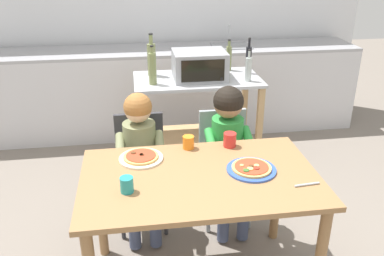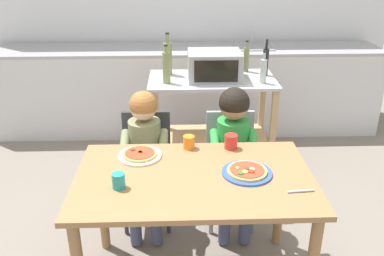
{
  "view_description": "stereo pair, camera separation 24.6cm",
  "coord_description": "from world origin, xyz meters",
  "px_view_note": "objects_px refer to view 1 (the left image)",
  "views": [
    {
      "loc": [
        -0.33,
        -1.93,
        1.91
      ],
      "look_at": [
        0.0,
        0.3,
        0.9
      ],
      "focal_mm": 38.71,
      "sensor_mm": 36.0,
      "label": 1
    },
    {
      "loc": [
        -0.08,
        -1.95,
        1.91
      ],
      "look_at": [
        0.0,
        0.3,
        0.9
      ],
      "focal_mm": 38.71,
      "sensor_mm": 36.0,
      "label": 2
    }
  ],
  "objects_px": {
    "bottle_clear_vinegar": "(152,68)",
    "dining_table": "(200,192)",
    "bottle_slim_sauce": "(152,59)",
    "dining_chair_right": "(224,158)",
    "pizza_plate_blue_rimmed": "(251,169)",
    "child_in_olive_shirt": "(140,149)",
    "drinking_cup_red": "(230,140)",
    "kitchen_island_cart": "(197,109)",
    "bottle_dark_olive_oil": "(229,57)",
    "serving_spoon": "(307,184)",
    "pizza_plate_cream": "(141,157)",
    "toaster_oven": "(200,65)",
    "bottle_squat_spirits": "(248,69)",
    "drinking_cup_teal": "(127,185)",
    "bottle_brown_beer": "(248,59)",
    "child_in_green_shirt": "(229,140)",
    "dining_chair_left": "(141,163)",
    "drinking_cup_orange": "(188,142)"
  },
  "relations": [
    {
      "from": "dining_chair_right",
      "to": "pizza_plate_cream",
      "type": "distance_m",
      "value": 0.8
    },
    {
      "from": "toaster_oven",
      "to": "bottle_squat_spirits",
      "type": "height_order",
      "value": "bottle_squat_spirits"
    },
    {
      "from": "kitchen_island_cart",
      "to": "drinking_cup_red",
      "type": "xyz_separation_m",
      "value": [
        0.03,
        -1.12,
        0.22
      ]
    },
    {
      "from": "child_in_olive_shirt",
      "to": "drinking_cup_teal",
      "type": "distance_m",
      "value": 0.69
    },
    {
      "from": "bottle_slim_sauce",
      "to": "drinking_cup_red",
      "type": "xyz_separation_m",
      "value": [
        0.4,
        -1.25,
        -0.21
      ]
    },
    {
      "from": "bottle_slim_sauce",
      "to": "bottle_brown_beer",
      "type": "distance_m",
      "value": 0.85
    },
    {
      "from": "bottle_dark_olive_oil",
      "to": "serving_spoon",
      "type": "xyz_separation_m",
      "value": [
        0.0,
        -1.83,
        -0.21
      ]
    },
    {
      "from": "kitchen_island_cart",
      "to": "serving_spoon",
      "type": "bearing_deg",
      "value": -78.72
    },
    {
      "from": "dining_chair_right",
      "to": "child_in_olive_shirt",
      "type": "bearing_deg",
      "value": -169.9
    },
    {
      "from": "bottle_slim_sauce",
      "to": "dining_chair_right",
      "type": "xyz_separation_m",
      "value": [
        0.46,
        -0.91,
        -0.52
      ]
    },
    {
      "from": "bottle_clear_vinegar",
      "to": "drinking_cup_orange",
      "type": "height_order",
      "value": "bottle_clear_vinegar"
    },
    {
      "from": "bottle_squat_spirits",
      "to": "drinking_cup_red",
      "type": "distance_m",
      "value": 1.06
    },
    {
      "from": "bottle_slim_sauce",
      "to": "child_in_olive_shirt",
      "type": "relative_size",
      "value": 0.36
    },
    {
      "from": "bottle_squat_spirits",
      "to": "serving_spoon",
      "type": "bearing_deg",
      "value": -93.21
    },
    {
      "from": "bottle_clear_vinegar",
      "to": "dining_table",
      "type": "xyz_separation_m",
      "value": [
        0.17,
        -1.33,
        -0.35
      ]
    },
    {
      "from": "drinking_cup_orange",
      "to": "pizza_plate_cream",
      "type": "bearing_deg",
      "value": -160.8
    },
    {
      "from": "dining_table",
      "to": "drinking_cup_red",
      "type": "relative_size",
      "value": 14.58
    },
    {
      "from": "drinking_cup_teal",
      "to": "dining_chair_right",
      "type": "bearing_deg",
      "value": 48.47
    },
    {
      "from": "dining_table",
      "to": "toaster_oven",
      "type": "bearing_deg",
      "value": 80.85
    },
    {
      "from": "bottle_slim_sauce",
      "to": "bottle_dark_olive_oil",
      "type": "xyz_separation_m",
      "value": [
        0.7,
        0.07,
        -0.03
      ]
    },
    {
      "from": "child_in_green_shirt",
      "to": "drinking_cup_red",
      "type": "bearing_deg",
      "value": -102.76
    },
    {
      "from": "bottle_clear_vinegar",
      "to": "pizza_plate_cream",
      "type": "xyz_separation_m",
      "value": [
        -0.14,
        -1.1,
        -0.22
      ]
    },
    {
      "from": "serving_spoon",
      "to": "bottle_squat_spirits",
      "type": "bearing_deg",
      "value": 86.79
    },
    {
      "from": "dining_chair_right",
      "to": "pizza_plate_blue_rimmed",
      "type": "distance_m",
      "value": 0.72
    },
    {
      "from": "toaster_oven",
      "to": "drinking_cup_teal",
      "type": "xyz_separation_m",
      "value": [
        -0.62,
        -1.53,
        -0.18
      ]
    },
    {
      "from": "kitchen_island_cart",
      "to": "pizza_plate_blue_rimmed",
      "type": "xyz_separation_m",
      "value": [
        0.08,
        -1.43,
        0.19
      ]
    },
    {
      "from": "bottle_squat_spirits",
      "to": "child_in_olive_shirt",
      "type": "bearing_deg",
      "value": -141.52
    },
    {
      "from": "bottle_brown_beer",
      "to": "dining_table",
      "type": "xyz_separation_m",
      "value": [
        -0.68,
        -1.52,
        -0.34
      ]
    },
    {
      "from": "kitchen_island_cart",
      "to": "pizza_plate_cream",
      "type": "height_order",
      "value": "kitchen_island_cart"
    },
    {
      "from": "kitchen_island_cart",
      "to": "dining_chair_left",
      "type": "distance_m",
      "value": 0.93
    },
    {
      "from": "dining_chair_right",
      "to": "pizza_plate_blue_rimmed",
      "type": "bearing_deg",
      "value": -90.02
    },
    {
      "from": "kitchen_island_cart",
      "to": "child_in_green_shirt",
      "type": "relative_size",
      "value": 1.05
    },
    {
      "from": "bottle_dark_olive_oil",
      "to": "child_in_olive_shirt",
      "type": "relative_size",
      "value": 0.28
    },
    {
      "from": "kitchen_island_cart",
      "to": "drinking_cup_red",
      "type": "height_order",
      "value": "kitchen_island_cart"
    },
    {
      "from": "dining_table",
      "to": "child_in_olive_shirt",
      "type": "bearing_deg",
      "value": 119.21
    },
    {
      "from": "drinking_cup_red",
      "to": "bottle_dark_olive_oil",
      "type": "bearing_deg",
      "value": 77.52
    },
    {
      "from": "bottle_slim_sauce",
      "to": "bottle_clear_vinegar",
      "type": "bearing_deg",
      "value": -91.8
    },
    {
      "from": "bottle_clear_vinegar",
      "to": "dining_table",
      "type": "distance_m",
      "value": 1.38
    },
    {
      "from": "bottle_clear_vinegar",
      "to": "kitchen_island_cart",
      "type": "bearing_deg",
      "value": 16.24
    },
    {
      "from": "bottle_brown_beer",
      "to": "bottle_clear_vinegar",
      "type": "xyz_separation_m",
      "value": [
        -0.85,
        -0.19,
        0.01
      ]
    },
    {
      "from": "bottle_dark_olive_oil",
      "to": "pizza_plate_cream",
      "type": "relative_size",
      "value": 1.08
    },
    {
      "from": "bottle_dark_olive_oil",
      "to": "dining_table",
      "type": "bearing_deg",
      "value": -107.97
    },
    {
      "from": "bottle_dark_olive_oil",
      "to": "dining_table",
      "type": "xyz_separation_m",
      "value": [
        -0.53,
        -1.64,
        -0.33
      ]
    },
    {
      "from": "drinking_cup_red",
      "to": "drinking_cup_teal",
      "type": "xyz_separation_m",
      "value": [
        -0.63,
        -0.43,
        -0.0
      ]
    },
    {
      "from": "dining_table",
      "to": "dining_chair_right",
      "type": "relative_size",
      "value": 1.6
    },
    {
      "from": "bottle_dark_olive_oil",
      "to": "serving_spoon",
      "type": "bearing_deg",
      "value": -89.85
    },
    {
      "from": "kitchen_island_cart",
      "to": "dining_chair_left",
      "type": "relative_size",
      "value": 1.33
    },
    {
      "from": "kitchen_island_cart",
      "to": "bottle_clear_vinegar",
      "type": "xyz_separation_m",
      "value": [
        -0.38,
        -0.11,
        0.42
      ]
    },
    {
      "from": "toaster_oven",
      "to": "serving_spoon",
      "type": "xyz_separation_m",
      "value": [
        0.31,
        -1.61,
        -0.21
      ]
    },
    {
      "from": "dining_chair_right",
      "to": "toaster_oven",
      "type": "bearing_deg",
      "value": 94.69
    }
  ]
}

